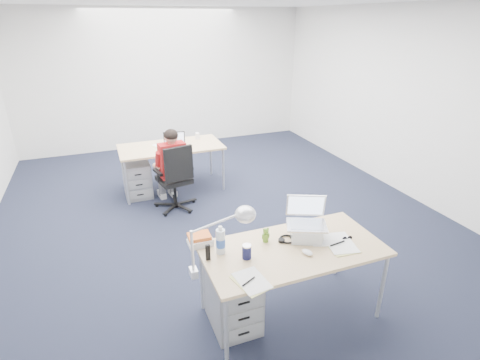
% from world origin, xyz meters
% --- Properties ---
extents(floor, '(7.00, 7.00, 0.00)m').
position_xyz_m(floor, '(0.00, 0.00, 0.00)').
color(floor, black).
rests_on(floor, ground).
extents(room, '(6.02, 7.02, 2.80)m').
position_xyz_m(room, '(0.00, 0.00, 1.71)').
color(room, silver).
rests_on(room, ground).
extents(desk_near, '(1.60, 0.80, 0.73)m').
position_xyz_m(desk_near, '(0.03, -2.08, 0.68)').
color(desk_near, tan).
rests_on(desk_near, ground).
extents(desk_far, '(1.60, 0.80, 0.73)m').
position_xyz_m(desk_far, '(-0.41, 1.13, 0.68)').
color(desk_far, tan).
rests_on(desk_far, ground).
extents(office_chair, '(0.74, 0.74, 1.00)m').
position_xyz_m(office_chair, '(-0.51, 0.41, 0.28)').
color(office_chair, black).
rests_on(office_chair, ground).
extents(seated_person, '(0.39, 0.67, 1.18)m').
position_xyz_m(seated_person, '(-0.53, 0.58, 0.60)').
color(seated_person, '#A31717').
rests_on(seated_person, ground).
extents(drawer_pedestal_near, '(0.40, 0.50, 0.55)m').
position_xyz_m(drawer_pedestal_near, '(-0.52, -2.02, 0.28)').
color(drawer_pedestal_near, gray).
rests_on(drawer_pedestal_near, ground).
extents(drawer_pedestal_far, '(0.40, 0.50, 0.55)m').
position_xyz_m(drawer_pedestal_far, '(-0.99, 1.07, 0.28)').
color(drawer_pedestal_far, gray).
rests_on(drawer_pedestal_far, ground).
extents(silver_laptop, '(0.44, 0.40, 0.38)m').
position_xyz_m(silver_laptop, '(0.21, -1.99, 0.92)').
color(silver_laptop, silver).
rests_on(silver_laptop, desk_near).
extents(wireless_keyboard, '(0.28, 0.20, 0.01)m').
position_xyz_m(wireless_keyboard, '(0.34, -2.13, 0.74)').
color(wireless_keyboard, white).
rests_on(wireless_keyboard, desk_near).
extents(computer_mouse, '(0.10, 0.12, 0.04)m').
position_xyz_m(computer_mouse, '(0.09, -2.21, 0.75)').
color(computer_mouse, white).
rests_on(computer_mouse, desk_near).
extents(headphones, '(0.21, 0.17, 0.03)m').
position_xyz_m(headphones, '(0.04, -1.95, 0.75)').
color(headphones, black).
rests_on(headphones, desk_near).
extents(can_koozie, '(0.08, 0.08, 0.13)m').
position_xyz_m(can_koozie, '(-0.41, -2.08, 0.79)').
color(can_koozie, '#14163E').
rests_on(can_koozie, desk_near).
extents(water_bottle, '(0.08, 0.08, 0.26)m').
position_xyz_m(water_bottle, '(-0.59, -1.93, 0.86)').
color(water_bottle, silver).
rests_on(water_bottle, desk_near).
extents(bear_figurine, '(0.08, 0.06, 0.14)m').
position_xyz_m(bear_figurine, '(-0.16, -1.90, 0.80)').
color(bear_figurine, '#3F7920').
rests_on(bear_figurine, desk_near).
extents(book_stack, '(0.23, 0.19, 0.10)m').
position_xyz_m(book_stack, '(-0.72, -1.73, 0.78)').
color(book_stack, silver).
rests_on(book_stack, desk_near).
extents(cordless_phone, '(0.04, 0.03, 0.15)m').
position_xyz_m(cordless_phone, '(-0.72, -1.98, 0.80)').
color(cordless_phone, black).
rests_on(cordless_phone, desk_near).
extents(papers_left, '(0.26, 0.33, 0.01)m').
position_xyz_m(papers_left, '(-0.50, -2.38, 0.73)').
color(papers_left, '#DBDB7F').
rests_on(papers_left, desk_near).
extents(papers_right, '(0.29, 0.38, 0.01)m').
position_xyz_m(papers_right, '(0.44, -2.19, 0.74)').
color(papers_right, '#DBDB7F').
rests_on(papers_right, desk_near).
extents(sunglasses, '(0.10, 0.06, 0.02)m').
position_xyz_m(sunglasses, '(0.55, -2.14, 0.74)').
color(sunglasses, black).
rests_on(sunglasses, desk_near).
extents(desk_lamp, '(0.52, 0.30, 0.55)m').
position_xyz_m(desk_lamp, '(-0.72, -2.15, 1.01)').
color(desk_lamp, silver).
rests_on(desk_lamp, desk_near).
extents(dark_laptop, '(0.39, 0.39, 0.24)m').
position_xyz_m(dark_laptop, '(-0.37, 1.03, 0.85)').
color(dark_laptop, black).
rests_on(dark_laptop, desk_far).
extents(far_cup, '(0.09, 0.09, 0.10)m').
position_xyz_m(far_cup, '(0.08, 1.33, 0.78)').
color(far_cup, white).
rests_on(far_cup, desk_far).
extents(far_papers, '(0.29, 0.32, 0.01)m').
position_xyz_m(far_papers, '(-0.56, 1.17, 0.73)').
color(far_papers, white).
rests_on(far_papers, desk_far).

